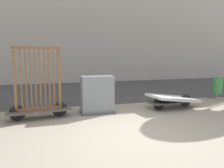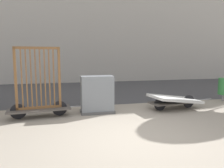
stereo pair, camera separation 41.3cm
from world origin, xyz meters
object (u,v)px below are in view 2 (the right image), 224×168
(bike_cart_with_mattress, at_px, (175,100))
(bike_cart_with_bedframe, at_px, (39,94))
(trash_bin, at_px, (223,86))
(utility_cabinet, at_px, (97,96))

(bike_cart_with_mattress, bearing_deg, bike_cart_with_bedframe, 172.38)
(bike_cart_with_bedframe, distance_m, trash_bin, 7.04)
(utility_cabinet, bearing_deg, bike_cart_with_mattress, -2.79)
(trash_bin, bearing_deg, utility_cabinet, -172.80)
(bike_cart_with_mattress, xyz_separation_m, trash_bin, (2.58, 0.79, 0.27))
(bike_cart_with_bedframe, xyz_separation_m, utility_cabinet, (1.75, 0.13, -0.14))
(utility_cabinet, bearing_deg, bike_cart_with_bedframe, -175.76)
(bike_cart_with_bedframe, bearing_deg, trash_bin, 0.19)
(bike_cart_with_mattress, distance_m, utility_cabinet, 2.68)
(bike_cart_with_mattress, bearing_deg, utility_cabinet, 169.60)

